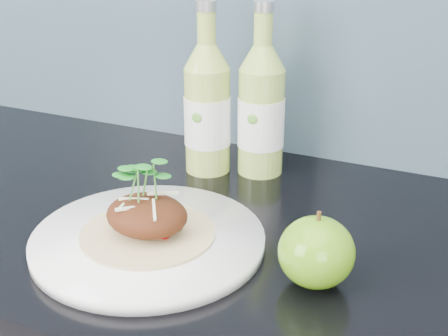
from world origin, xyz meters
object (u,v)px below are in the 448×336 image
at_px(cider_bottle_left, 207,109).
at_px(cider_bottle_right, 261,111).
at_px(green_apple, 316,252).
at_px(dinner_plate, 148,240).

distance_m(cider_bottle_left, cider_bottle_right, 0.09).
relative_size(green_apple, cider_bottle_right, 0.42).
bearing_deg(cider_bottle_right, green_apple, -74.29).
distance_m(green_apple, cider_bottle_right, 0.33).
bearing_deg(cider_bottle_left, dinner_plate, -70.13).
bearing_deg(dinner_plate, cider_bottle_right, 81.41).
bearing_deg(cider_bottle_left, cider_bottle_right, 30.79).
distance_m(green_apple, cider_bottle_left, 0.36).
relative_size(cider_bottle_left, cider_bottle_right, 1.00).
bearing_deg(dinner_plate, cider_bottle_left, 98.53).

